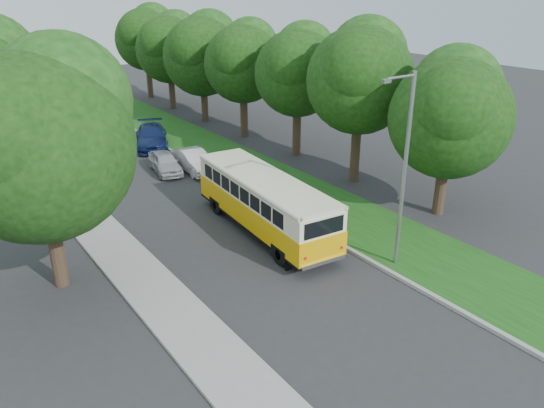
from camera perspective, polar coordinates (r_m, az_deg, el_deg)
ground at (r=21.95m, az=0.53°, el=-7.17°), size 120.00×120.00×0.00m
curb at (r=27.43m, az=0.53°, el=-0.58°), size 0.20×70.00×0.15m
grass_verge at (r=28.76m, az=4.33°, el=0.48°), size 4.50×70.00×0.13m
sidewalk at (r=23.99m, az=-16.05°, el=-5.20°), size 2.20×70.00×0.12m
treeline at (r=36.67m, az=-12.39°, el=14.43°), size 24.27×41.91×9.46m
lamppost_near at (r=21.11m, az=13.96°, el=3.90°), size 1.71×0.16×8.00m
lamppost_far at (r=32.78m, az=-23.43°, el=8.90°), size 1.71×0.16×7.50m
warning_sign at (r=29.65m, az=-20.54°, el=3.14°), size 0.56×0.10×2.50m
vintage_bus at (r=24.64m, az=-0.79°, el=-0.03°), size 3.15×9.60×2.80m
car_silver at (r=33.52m, az=-11.43°, el=4.41°), size 2.10×3.91×1.26m
car_white at (r=33.37m, az=-8.41°, el=4.61°), size 1.58×4.14×1.35m
car_blue at (r=38.98m, az=-12.83°, el=7.08°), size 3.92×5.65×1.52m
car_grey at (r=47.39m, az=-18.58°, el=9.15°), size 3.43×5.39×1.39m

